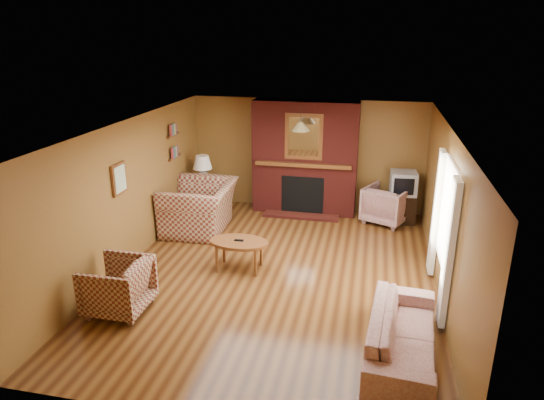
% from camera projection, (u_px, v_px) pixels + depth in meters
% --- Properties ---
extents(floor, '(6.50, 6.50, 0.00)m').
position_uv_depth(floor, '(276.00, 274.00, 7.89)').
color(floor, '#42220E').
rests_on(floor, ground).
extents(ceiling, '(6.50, 6.50, 0.00)m').
position_uv_depth(ceiling, '(277.00, 128.00, 7.10)').
color(ceiling, white).
rests_on(ceiling, wall_back).
extents(wall_back, '(6.50, 0.00, 6.50)m').
position_uv_depth(wall_back, '(307.00, 155.00, 10.50)').
color(wall_back, brown).
rests_on(wall_back, floor).
extents(wall_front, '(6.50, 0.00, 6.50)m').
position_uv_depth(wall_front, '(207.00, 320.00, 4.50)').
color(wall_front, brown).
rests_on(wall_front, floor).
extents(wall_left, '(0.00, 6.50, 6.50)m').
position_uv_depth(wall_left, '(128.00, 194.00, 7.99)').
color(wall_left, brown).
rests_on(wall_left, floor).
extents(wall_right, '(0.00, 6.50, 6.50)m').
position_uv_depth(wall_right, '(446.00, 217.00, 7.00)').
color(wall_right, brown).
rests_on(wall_right, floor).
extents(fireplace, '(2.20, 0.82, 2.40)m').
position_uv_depth(fireplace, '(305.00, 159.00, 10.26)').
color(fireplace, '#581813').
rests_on(fireplace, floor).
extents(window_right, '(0.10, 1.85, 2.00)m').
position_uv_depth(window_right, '(443.00, 226.00, 6.85)').
color(window_right, beige).
rests_on(window_right, wall_right).
extents(bookshelf, '(0.09, 0.55, 0.71)m').
position_uv_depth(bookshelf, '(175.00, 142.00, 9.58)').
color(bookshelf, brown).
rests_on(bookshelf, wall_left).
extents(botanical_print, '(0.05, 0.40, 0.50)m').
position_uv_depth(botanical_print, '(119.00, 179.00, 7.59)').
color(botanical_print, brown).
rests_on(botanical_print, wall_left).
extents(pendant_light, '(0.36, 0.36, 0.48)m').
position_uv_depth(pendant_light, '(301.00, 126.00, 9.36)').
color(pendant_light, black).
rests_on(pendant_light, ceiling).
extents(plaid_loveseat, '(1.34, 1.52, 0.95)m').
position_uv_depth(plaid_loveseat, '(200.00, 207.00, 9.50)').
color(plaid_loveseat, maroon).
rests_on(plaid_loveseat, floor).
extents(plaid_armchair, '(0.84, 0.82, 0.76)m').
position_uv_depth(plaid_armchair, '(118.00, 286.00, 6.74)').
color(plaid_armchair, maroon).
rests_on(plaid_armchair, floor).
extents(floral_sofa, '(0.93, 2.02, 0.57)m').
position_uv_depth(floral_sofa, '(402.00, 334.00, 5.84)').
color(floral_sofa, '#BDAD92').
rests_on(floral_sofa, floor).
extents(floral_armchair, '(1.09, 1.11, 0.77)m').
position_uv_depth(floral_armchair, '(387.00, 205.00, 9.90)').
color(floral_armchair, '#BDAD92').
rests_on(floral_armchair, floor).
extents(coffee_table, '(0.97, 0.60, 0.53)m').
position_uv_depth(coffee_table, '(239.00, 244.00, 7.91)').
color(coffee_table, brown).
rests_on(coffee_table, floor).
extents(side_table, '(0.48, 0.48, 0.60)m').
position_uv_depth(side_table, '(204.00, 199.00, 10.47)').
color(side_table, brown).
rests_on(side_table, floor).
extents(table_lamp, '(0.40, 0.40, 0.67)m').
position_uv_depth(table_lamp, '(203.00, 169.00, 10.25)').
color(table_lamp, silver).
rests_on(table_lamp, side_table).
extents(tv_stand, '(0.59, 0.54, 0.60)m').
position_uv_depth(tv_stand, '(401.00, 208.00, 9.97)').
color(tv_stand, black).
rests_on(tv_stand, floor).
extents(crt_tv, '(0.54, 0.54, 0.47)m').
position_uv_depth(crt_tv, '(403.00, 183.00, 9.79)').
color(crt_tv, '#A2A5AA').
rests_on(crt_tv, tv_stand).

